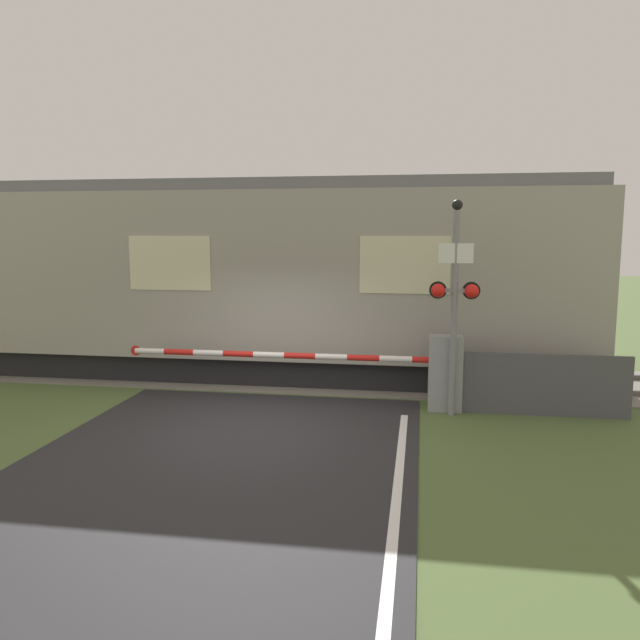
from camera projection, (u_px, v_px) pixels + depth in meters
ground_plane at (250, 427)px, 10.31m from camera, size 80.00×80.00×0.00m
track_bed at (295, 375)px, 13.98m from camera, size 36.00×3.20×0.13m
train at (194, 278)px, 14.04m from camera, size 17.22×2.74×4.27m
crossing_barrier at (417, 370)px, 11.31m from camera, size 6.33×0.44×1.35m
signal_post at (455, 295)px, 10.68m from camera, size 0.86×0.26×3.74m
roadside_fence at (539, 385)px, 10.87m from camera, size 3.05×0.06×1.10m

